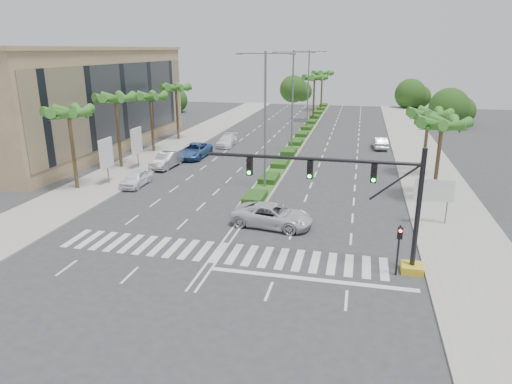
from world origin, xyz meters
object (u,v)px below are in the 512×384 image
car_parked_b (167,160)px  car_parked_c (194,151)px  car_right (380,143)px  car_crossing (272,215)px  car_parked_d (227,141)px  car_parked_a (136,178)px

car_parked_b → car_parked_c: car_parked_c is taller
car_parked_b → car_right: size_ratio=1.09×
car_parked_b → car_right: car_parked_b is taller
car_parked_b → car_crossing: bearing=-40.2°
car_parked_c → car_crossing: (12.96, -19.13, -0.02)m
car_parked_d → car_crossing: 28.69m
car_parked_a → car_parked_d: 19.62m
car_crossing → car_parked_d: bearing=31.2°
car_parked_c → car_right: (21.24, 10.14, -0.08)m
car_right → car_parked_d: bearing=3.5°
car_parked_b → car_parked_c: 5.18m
car_parked_d → car_crossing: (11.14, -26.44, 0.10)m
car_parked_a → car_right: (22.51, 22.20, 0.01)m
car_parked_c → car_parked_d: 7.54m
car_parked_c → car_parked_d: (1.81, 7.32, -0.12)m
car_parked_b → car_parked_a: bearing=-85.4°
car_parked_d → car_right: 19.64m
car_parked_b → car_parked_d: (3.07, 12.34, -0.11)m
car_crossing → car_right: size_ratio=1.28×
car_parked_c → car_crossing: car_parked_c is taller
car_parked_c → car_crossing: 23.10m
car_parked_d → car_crossing: bearing=-69.3°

